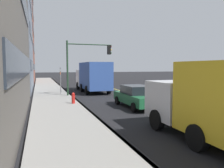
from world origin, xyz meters
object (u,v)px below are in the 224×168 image
object	(u,v)px
truck_blue	(93,76)
traffic_light_mast	(86,58)
car_green	(136,96)
fire_hydrant	(73,99)
street_sign_post	(61,79)

from	to	relation	value
truck_blue	traffic_light_mast	world-z (taller)	traffic_light_mast
car_green	traffic_light_mast	xyz separation A→B (m)	(6.78, 2.10, 2.83)
traffic_light_mast	fire_hydrant	world-z (taller)	traffic_light_mast
traffic_light_mast	fire_hydrant	size ratio (longest dim) A/B	5.52
car_green	fire_hydrant	size ratio (longest dim) A/B	4.92
street_sign_post	fire_hydrant	bearing A→B (deg)	-177.18
traffic_light_mast	truck_blue	bearing A→B (deg)	-23.25
truck_blue	street_sign_post	xyz separation A→B (m)	(-1.96, 3.71, -0.11)
traffic_light_mast	street_sign_post	size ratio (longest dim) A/B	1.90
car_green	fire_hydrant	xyz separation A→B (m)	(2.04, 4.04, -0.30)
car_green	truck_blue	world-z (taller)	truck_blue
street_sign_post	fire_hydrant	size ratio (longest dim) A/B	2.91
street_sign_post	fire_hydrant	world-z (taller)	street_sign_post
traffic_light_mast	fire_hydrant	distance (m)	6.00
truck_blue	street_sign_post	size ratio (longest dim) A/B	2.90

